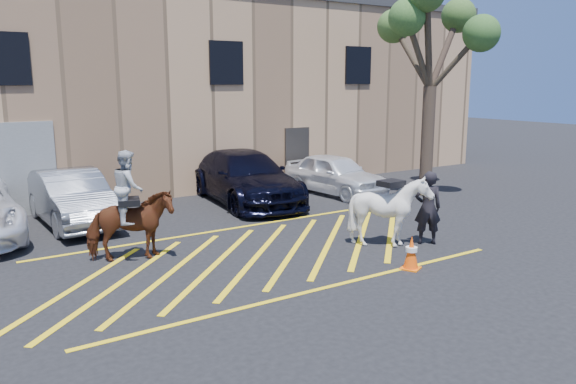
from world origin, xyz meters
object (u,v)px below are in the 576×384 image
car_blue_suv (245,177)px  handler (428,208)px  mounted_bay (130,217)px  car_white_suv (335,174)px  saddled_white (390,211)px  traffic_cone (411,253)px  car_silver_sedan (72,198)px  tree (432,29)px

car_blue_suv → handler: 6.90m
handler → mounted_bay: (-6.56, 2.69, 0.10)m
car_white_suv → saddled_white: size_ratio=2.40×
traffic_cone → handler: bearing=34.4°
car_silver_sedan → handler: 9.71m
car_blue_suv → mounted_bay: size_ratio=2.32×
car_silver_sedan → mounted_bay: (0.34, -4.13, 0.25)m
car_white_suv → handler: 6.54m
car_silver_sedan → handler: handler is taller
car_blue_suv → handler: (1.40, -6.76, 0.07)m
handler → saddled_white: 0.98m
car_silver_sedan → saddled_white: bearing=-49.3°
mounted_bay → traffic_cone: size_ratio=3.43×
tree → traffic_cone: bearing=-138.5°
car_silver_sedan → car_blue_suv: size_ratio=0.80×
mounted_bay → car_silver_sedan: bearing=94.8°
car_silver_sedan → mounted_bay: 4.15m
car_silver_sedan → saddled_white: (6.00, -6.45, 0.12)m
mounted_bay → tree: bearing=8.4°
tree → car_silver_sedan: bearing=167.6°
car_blue_suv → car_white_suv: bearing=-2.6°
traffic_cone → tree: (6.21, 5.49, 5.33)m
car_white_suv → tree: (2.54, -1.92, 4.98)m
handler → car_blue_suv: bearing=-46.5°
saddled_white → mounted_bay: bearing=157.7°
car_white_suv → handler: handler is taller
car_silver_sedan → handler: bearing=-46.8°
car_white_suv → mounted_bay: size_ratio=1.68×
saddled_white → traffic_cone: (-0.81, -1.54, -0.52)m
car_blue_suv → tree: 8.02m
mounted_bay → tree: size_ratio=0.34×
mounted_bay → traffic_cone: mounted_bay is taller
car_blue_suv → traffic_cone: size_ratio=7.93×
car_silver_sedan → saddled_white: 8.81m
traffic_cone → mounted_bay: bearing=141.4°
car_silver_sedan → traffic_cone: car_silver_sedan is taller
car_white_suv → handler: bearing=-113.3°
car_blue_suv → tree: (5.90, -2.44, 4.85)m
mounted_bay → saddled_white: size_ratio=1.43×
saddled_white → tree: 8.24m
handler → mounted_bay: size_ratio=0.73×
car_silver_sedan → mounted_bay: mounted_bay is taller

